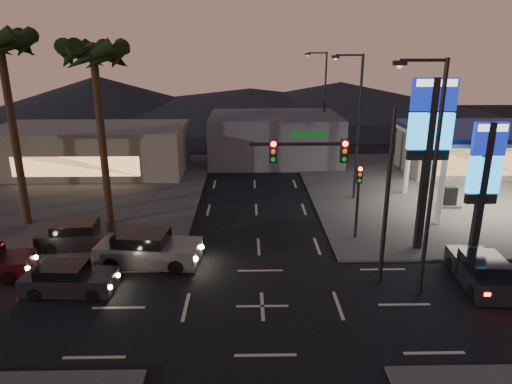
{
  "coord_description": "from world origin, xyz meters",
  "views": [
    {
      "loc": [
        -0.61,
        -16.76,
        10.34
      ],
      "look_at": [
        -0.13,
        6.43,
        3.0
      ],
      "focal_mm": 32.0,
      "sensor_mm": 36.0,
      "label": 1
    }
  ],
  "objects_px": {
    "pylon_sign_short": "(485,170)",
    "car_lane_b_front": "(148,249)",
    "traffic_signal_mast": "(349,173)",
    "car_lane_a_front": "(68,279)",
    "suv_station": "(481,271)",
    "car_lane_b_mid": "(81,236)",
    "pylon_sign_tall": "(430,131)",
    "gas_station": "(504,134)"
  },
  "relations": [
    {
      "from": "pylon_sign_short",
      "to": "car_lane_b_front",
      "type": "relative_size",
      "value": 1.32
    },
    {
      "from": "traffic_signal_mast",
      "to": "car_lane_a_front",
      "type": "xyz_separation_m",
      "value": [
        -12.27,
        -0.61,
        -4.61
      ]
    },
    {
      "from": "suv_station",
      "to": "car_lane_b_mid",
      "type": "bearing_deg",
      "value": 167.07
    },
    {
      "from": "traffic_signal_mast",
      "to": "car_lane_a_front",
      "type": "relative_size",
      "value": 1.94
    },
    {
      "from": "pylon_sign_short",
      "to": "suv_station",
      "type": "height_order",
      "value": "pylon_sign_short"
    },
    {
      "from": "car_lane_a_front",
      "to": "car_lane_b_mid",
      "type": "relative_size",
      "value": 0.88
    },
    {
      "from": "pylon_sign_short",
      "to": "pylon_sign_tall",
      "type": "bearing_deg",
      "value": 158.2
    },
    {
      "from": "gas_station",
      "to": "traffic_signal_mast",
      "type": "distance_m",
      "value": 15.82
    },
    {
      "from": "gas_station",
      "to": "car_lane_b_mid",
      "type": "height_order",
      "value": "gas_station"
    },
    {
      "from": "traffic_signal_mast",
      "to": "suv_station",
      "type": "xyz_separation_m",
      "value": [
        6.24,
        -0.36,
        -4.56
      ]
    },
    {
      "from": "gas_station",
      "to": "suv_station",
      "type": "height_order",
      "value": "gas_station"
    },
    {
      "from": "gas_station",
      "to": "suv_station",
      "type": "distance_m",
      "value": 12.77
    },
    {
      "from": "gas_station",
      "to": "car_lane_a_front",
      "type": "relative_size",
      "value": 2.96
    },
    {
      "from": "gas_station",
      "to": "traffic_signal_mast",
      "type": "bearing_deg",
      "value": -140.72
    },
    {
      "from": "gas_station",
      "to": "pylon_sign_short",
      "type": "xyz_separation_m",
      "value": [
        -5.0,
        -7.5,
        -0.42
      ]
    },
    {
      "from": "pylon_sign_short",
      "to": "suv_station",
      "type": "relative_size",
      "value": 1.57
    },
    {
      "from": "gas_station",
      "to": "traffic_signal_mast",
      "type": "height_order",
      "value": "traffic_signal_mast"
    },
    {
      "from": "car_lane_b_mid",
      "to": "pylon_sign_tall",
      "type": "bearing_deg",
      "value": -1.98
    },
    {
      "from": "suv_station",
      "to": "car_lane_a_front",
      "type": "bearing_deg",
      "value": -179.23
    },
    {
      "from": "car_lane_b_front",
      "to": "pylon_sign_short",
      "type": "bearing_deg",
      "value": 1.32
    },
    {
      "from": "car_lane_b_front",
      "to": "car_lane_a_front",
      "type": "bearing_deg",
      "value": -136.99
    },
    {
      "from": "car_lane_a_front",
      "to": "suv_station",
      "type": "relative_size",
      "value": 0.92
    },
    {
      "from": "car_lane_b_front",
      "to": "suv_station",
      "type": "xyz_separation_m",
      "value": [
        15.57,
        -2.49,
        -0.11
      ]
    },
    {
      "from": "car_lane_a_front",
      "to": "suv_station",
      "type": "bearing_deg",
      "value": 0.77
    },
    {
      "from": "car_lane_b_mid",
      "to": "suv_station",
      "type": "xyz_separation_m",
      "value": [
        19.59,
        -4.5,
        -0.02
      ]
    },
    {
      "from": "pylon_sign_tall",
      "to": "suv_station",
      "type": "relative_size",
      "value": 2.02
    },
    {
      "from": "suv_station",
      "to": "gas_station",
      "type": "bearing_deg",
      "value": 59.93
    },
    {
      "from": "gas_station",
      "to": "car_lane_b_front",
      "type": "xyz_separation_m",
      "value": [
        -21.58,
        -7.88,
        -4.31
      ]
    },
    {
      "from": "gas_station",
      "to": "car_lane_b_front",
      "type": "bearing_deg",
      "value": -159.93
    },
    {
      "from": "pylon_sign_short",
      "to": "traffic_signal_mast",
      "type": "relative_size",
      "value": 0.88
    },
    {
      "from": "pylon_sign_tall",
      "to": "car_lane_a_front",
      "type": "distance_m",
      "value": 18.43
    },
    {
      "from": "pylon_sign_tall",
      "to": "car_lane_b_mid",
      "type": "height_order",
      "value": "pylon_sign_tall"
    },
    {
      "from": "gas_station",
      "to": "car_lane_a_front",
      "type": "xyz_separation_m",
      "value": [
        -24.51,
        -10.62,
        -4.47
      ]
    },
    {
      "from": "car_lane_a_front",
      "to": "suv_station",
      "type": "height_order",
      "value": "suv_station"
    },
    {
      "from": "pylon_sign_short",
      "to": "car_lane_a_front",
      "type": "distance_m",
      "value": 20.17
    },
    {
      "from": "pylon_sign_short",
      "to": "gas_station",
      "type": "bearing_deg",
      "value": 56.31
    },
    {
      "from": "car_lane_b_front",
      "to": "car_lane_b_mid",
      "type": "xyz_separation_m",
      "value": [
        -4.02,
        2.01,
        -0.09
      ]
    },
    {
      "from": "pylon_sign_tall",
      "to": "car_lane_b_front",
      "type": "bearing_deg",
      "value": -174.39
    },
    {
      "from": "pylon_sign_short",
      "to": "car_lane_a_front",
      "type": "height_order",
      "value": "pylon_sign_short"
    },
    {
      "from": "gas_station",
      "to": "car_lane_b_front",
      "type": "height_order",
      "value": "gas_station"
    },
    {
      "from": "gas_station",
      "to": "pylon_sign_short",
      "type": "distance_m",
      "value": 9.02
    },
    {
      "from": "traffic_signal_mast",
      "to": "car_lane_b_front",
      "type": "distance_m",
      "value": 10.56
    }
  ]
}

